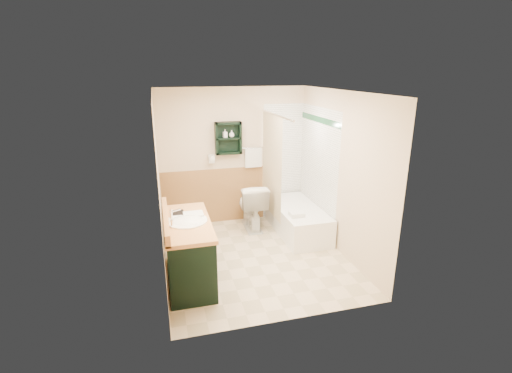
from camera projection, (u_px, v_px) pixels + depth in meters
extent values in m
plane|color=beige|center=(255.00, 257.00, 5.53)|extent=(3.00, 3.00, 0.00)
cube|color=#FFE8C7|center=(233.00, 156.00, 6.56)|extent=(2.60, 0.04, 2.40)
cube|color=#FFE8C7|center=(158.00, 188.00, 4.84)|extent=(0.04, 3.00, 2.40)
cube|color=#FFE8C7|center=(341.00, 173.00, 5.49)|extent=(0.04, 3.00, 2.40)
cube|color=white|center=(255.00, 90.00, 4.79)|extent=(2.60, 3.00, 0.04)
cube|color=black|center=(228.00, 138.00, 6.33)|extent=(0.45, 0.15, 0.55)
cylinder|color=silver|center=(276.00, 115.00, 5.74)|extent=(0.03, 1.60, 0.03)
cube|color=black|center=(189.00, 251.00, 4.82)|extent=(0.59, 1.32, 0.84)
cube|color=white|center=(297.00, 220.00, 6.30)|extent=(0.69, 1.50, 0.46)
imported|color=white|center=(251.00, 206.00, 6.45)|extent=(0.48, 0.83, 0.80)
cube|color=silver|center=(193.00, 215.00, 4.85)|extent=(0.26, 0.20, 0.04)
imported|color=black|center=(172.00, 207.00, 4.89)|extent=(0.15, 0.02, 0.20)
cube|color=silver|center=(297.00, 214.00, 5.83)|extent=(0.22, 0.18, 0.07)
imported|color=white|center=(225.00, 136.00, 6.29)|extent=(0.09, 0.15, 0.06)
imported|color=white|center=(232.00, 134.00, 6.32)|extent=(0.10, 0.12, 0.09)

